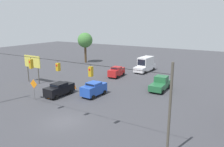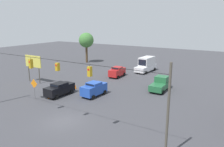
% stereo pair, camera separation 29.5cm
% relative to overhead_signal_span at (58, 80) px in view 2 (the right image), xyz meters
% --- Properties ---
extents(ground_plane, '(140.00, 140.00, 0.00)m').
position_rel_overhead_signal_span_xyz_m(ground_plane, '(-0.05, -0.46, -4.64)').
color(ground_plane, '#3D3D42').
extents(overhead_signal_span, '(22.79, 0.38, 7.62)m').
position_rel_overhead_signal_span_xyz_m(overhead_signal_span, '(0.00, 0.00, 0.00)').
color(overhead_signal_span, '#4C473D').
rests_on(overhead_signal_span, ground_plane).
extents(sedan_red_withflow_far, '(2.13, 4.23, 1.94)m').
position_rel_overhead_signal_span_xyz_m(sedan_red_withflow_far, '(4.78, -20.14, -3.63)').
color(sedan_red_withflow_far, red).
rests_on(sedan_red_withflow_far, ground_plane).
extents(pickup_truck_green_oncoming_far, '(2.28, 5.04, 2.12)m').
position_rel_overhead_signal_span_xyz_m(pickup_truck_green_oncoming_far, '(-5.18, -16.45, -3.67)').
color(pickup_truck_green_oncoming_far, '#236038').
rests_on(pickup_truck_green_oncoming_far, ground_plane).
extents(sedan_blue_withflow_mid, '(2.25, 4.13, 2.00)m').
position_rel_overhead_signal_span_xyz_m(sedan_blue_withflow_mid, '(2.07, -8.87, -3.60)').
color(sedan_blue_withflow_mid, '#234CB2').
rests_on(sedan_blue_withflow_mid, ground_plane).
extents(sedan_black_parked_shoulder, '(2.11, 4.57, 1.86)m').
position_rel_overhead_signal_span_xyz_m(sedan_black_parked_shoulder, '(6.40, -6.44, -3.67)').
color(sedan_black_parked_shoulder, black).
rests_on(sedan_black_parked_shoulder, ground_plane).
extents(box_truck_white_withflow_deep, '(2.70, 6.57, 3.09)m').
position_rel_overhead_signal_span_xyz_m(box_truck_white_withflow_deep, '(1.82, -27.35, -3.13)').
color(box_truck_white_withflow_deep, silver).
rests_on(box_truck_white_withflow_deep, ground_plane).
extents(traffic_cone_nearest, '(0.37, 0.37, 0.65)m').
position_rel_overhead_signal_span_xyz_m(traffic_cone_nearest, '(6.86, -4.76, -4.32)').
color(traffic_cone_nearest, orange).
rests_on(traffic_cone_nearest, ground_plane).
extents(traffic_cone_second, '(0.37, 0.37, 0.65)m').
position_rel_overhead_signal_span_xyz_m(traffic_cone_second, '(6.88, -7.27, -4.32)').
color(traffic_cone_second, orange).
rests_on(traffic_cone_second, ground_plane).
extents(traffic_cone_third, '(0.37, 0.37, 0.65)m').
position_rel_overhead_signal_span_xyz_m(traffic_cone_third, '(6.61, -10.07, -4.32)').
color(traffic_cone_third, orange).
rests_on(traffic_cone_third, ground_plane).
extents(roadside_billboard, '(3.81, 0.16, 4.75)m').
position_rel_overhead_signal_span_xyz_m(roadside_billboard, '(15.19, -9.19, -1.21)').
color(roadside_billboard, '#4C473D').
rests_on(roadside_billboard, ground_plane).
extents(work_zone_sign, '(1.27, 0.06, 2.84)m').
position_rel_overhead_signal_span_xyz_m(work_zone_sign, '(8.15, -3.46, -2.65)').
color(work_zone_sign, slate).
rests_on(work_zone_sign, ground_plane).
extents(tree_horizon_left, '(3.79, 3.79, 7.66)m').
position_rel_overhead_signal_span_xyz_m(tree_horizon_left, '(19.13, -29.08, 1.04)').
color(tree_horizon_left, '#4C3823').
rests_on(tree_horizon_left, ground_plane).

